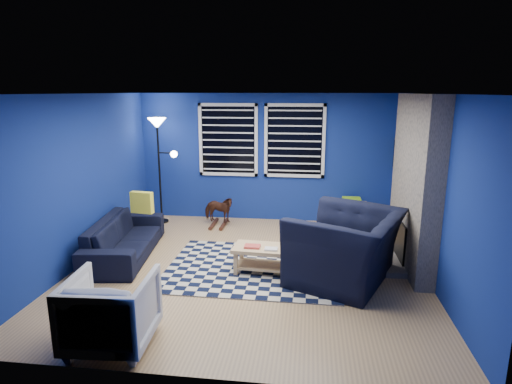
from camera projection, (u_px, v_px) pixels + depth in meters
The scene contains 18 objects.
floor at pixel (248, 268), 6.28m from camera, with size 5.00×5.00×0.00m, color tan.
ceiling at pixel (248, 94), 5.70m from camera, with size 5.00×5.00×0.00m, color white.
wall_back at pixel (266, 158), 8.40m from camera, with size 5.00×5.00×0.00m, color navy.
wall_left at pixel (80, 181), 6.30m from camera, with size 5.00×5.00×0.00m, color navy.
wall_right at pixel (434, 190), 5.68m from camera, with size 5.00×5.00×0.00m, color navy.
fireplace at pixel (414, 186), 6.20m from camera, with size 0.65×2.00×2.50m.
window_left at pixel (228, 140), 8.38m from camera, with size 1.17×0.06×1.42m.
window_right at pixel (295, 141), 8.22m from camera, with size 1.17×0.06×1.42m.
tv at pixel (400, 157), 7.59m from camera, with size 0.07×1.00×0.58m.
rug at pixel (254, 268), 6.28m from camera, with size 2.50×2.00×0.02m, color black.
sofa at pixel (125, 238), 6.69m from camera, with size 0.80×2.04×0.60m, color black.
armchair_big at pixel (346, 247), 5.78m from camera, with size 1.29×1.48×0.96m, color black.
armchair_bent at pixel (111, 311), 4.30m from camera, with size 0.81×0.84×0.76m, color gray.
rocking_horse at pixel (218, 209), 8.18m from camera, with size 0.62×0.28×0.52m, color #4E2719.
coffee_table at pixel (262, 254), 6.07m from camera, with size 0.84×0.52×0.41m.
cabinet at pixel (351, 214), 8.19m from camera, with size 0.61×0.45×0.56m.
floor_lamp at pixel (159, 138), 8.11m from camera, with size 0.56×0.34×2.05m.
throw_pillow at pixel (142, 202), 6.95m from camera, with size 0.37×0.11×0.35m, color yellow.
Camera 1 is at (0.85, -5.79, 2.53)m, focal length 30.00 mm.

